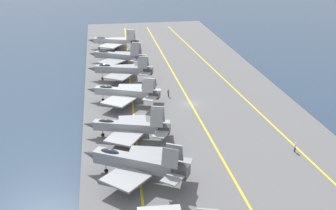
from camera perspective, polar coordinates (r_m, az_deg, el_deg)
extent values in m
plane|color=navy|center=(90.05, 3.08, -0.04)|extent=(2000.00, 2000.00, 0.00)
cube|color=slate|center=(89.98, 3.09, 0.08)|extent=(175.11, 44.95, 0.40)
cube|color=yellow|center=(93.21, 10.53, 0.67)|extent=(157.40, 8.68, 0.01)
cube|color=yellow|center=(89.90, 3.09, 0.20)|extent=(157.60, 0.36, 0.01)
cube|color=yellow|center=(88.21, -4.78, -0.29)|extent=(157.44, 7.97, 0.01)
cube|color=gray|center=(62.29, -4.71, -7.68)|extent=(7.87, 11.77, 1.88)
cone|color=#5B5E60|center=(65.39, -10.53, -6.45)|extent=(2.73, 2.94, 1.78)
cube|color=#38383A|center=(59.87, 1.83, -8.95)|extent=(2.88, 2.84, 1.60)
ellipsoid|color=#232D38|center=(63.40, -7.87, -6.33)|extent=(2.41, 3.15, 1.03)
cube|color=gray|center=(59.74, -5.76, -9.84)|extent=(7.48, 7.49, 0.28)
cube|color=gray|center=(65.22, -3.04, -6.77)|extent=(6.47, 6.62, 0.28)
cube|color=gray|center=(58.28, 0.28, -7.24)|extent=(1.93, 2.48, 2.73)
cube|color=gray|center=(59.90, 0.94, -6.37)|extent=(1.93, 2.48, 2.73)
cube|color=gray|center=(58.14, 0.60, -9.99)|extent=(3.67, 3.61, 0.20)
cube|color=gray|center=(61.92, 2.09, -7.81)|extent=(3.44, 3.18, 0.20)
cylinder|color=#B2B2B7|center=(65.12, -8.41, -8.32)|extent=(0.16, 0.16, 1.85)
cylinder|color=black|center=(65.44, -8.38, -8.79)|extent=(0.49, 0.63, 0.60)
cylinder|color=#B2B2B7|center=(61.77, -4.09, -9.96)|extent=(0.16, 0.16, 1.85)
cylinder|color=black|center=(62.11, -4.08, -10.45)|extent=(0.49, 0.63, 0.60)
cylinder|color=#B2B2B7|center=(63.80, -3.11, -8.79)|extent=(0.16, 0.16, 1.85)
cylinder|color=black|center=(64.13, -3.10, -9.26)|extent=(0.49, 0.63, 0.60)
cube|color=gray|center=(74.45, -5.72, -2.92)|extent=(4.98, 11.55, 1.55)
cone|color=#5B5E60|center=(76.26, -10.66, -2.58)|extent=(2.07, 2.54, 1.48)
cube|color=#38383A|center=(73.20, -0.45, -3.26)|extent=(2.27, 2.33, 1.32)
ellipsoid|color=#232D38|center=(75.02, -8.37, -2.23)|extent=(1.67, 2.95, 0.85)
cube|color=gray|center=(71.69, -6.02, -4.43)|extent=(6.97, 6.94, 0.28)
cube|color=gray|center=(77.50, -4.85, -2.24)|extent=(5.39, 5.33, 0.28)
cube|color=gray|center=(71.63, -1.55, -1.74)|extent=(1.60, 2.39, 3.23)
cube|color=gray|center=(73.10, -1.33, -1.22)|extent=(1.60, 2.39, 3.23)
cube|color=gray|center=(71.33, -1.09, -3.99)|extent=(3.50, 3.24, 0.20)
cube|color=gray|center=(75.21, -0.56, -2.53)|extent=(3.06, 2.55, 0.20)
cylinder|color=#B2B2B7|center=(76.18, -8.84, -3.72)|extent=(0.16, 0.16, 1.44)
cylinder|color=black|center=(76.37, -8.82, -4.01)|extent=(0.39, 0.64, 0.60)
cylinder|color=#B2B2B7|center=(73.90, -4.98, -4.39)|extent=(0.16, 0.16, 1.44)
cylinder|color=black|center=(74.09, -4.97, -4.68)|extent=(0.39, 0.64, 0.60)
cylinder|color=#B2B2B7|center=(75.79, -4.62, -3.66)|extent=(0.16, 0.16, 1.44)
cylinder|color=black|center=(75.98, -4.61, -3.94)|extent=(0.39, 0.64, 0.60)
cube|color=#9EA3A8|center=(89.78, -6.20, 1.74)|extent=(6.05, 11.71, 1.55)
cone|color=#5B5E60|center=(92.24, -10.31, 2.07)|extent=(2.23, 2.67, 1.47)
cube|color=#38383A|center=(87.77, -1.78, 1.37)|extent=(2.39, 2.49, 1.32)
ellipsoid|color=#232D38|center=(90.76, -8.41, 2.35)|extent=(1.91, 3.03, 0.85)
cube|color=#9EA3A8|center=(86.64, -6.71, 0.58)|extent=(7.71, 7.60, 0.28)
cube|color=#9EA3A8|center=(93.05, -5.22, 2.20)|extent=(6.45, 6.00, 0.28)
cube|color=#9EA3A8|center=(86.63, -2.76, 2.56)|extent=(1.65, 2.43, 2.65)
cube|color=#9EA3A8|center=(88.10, -2.48, 2.91)|extent=(1.65, 2.43, 2.65)
cube|color=#9EA3A8|center=(85.94, -2.46, 0.89)|extent=(3.59, 3.43, 0.20)
cube|color=#9EA3A8|center=(89.86, -1.72, 1.88)|extent=(3.23, 2.83, 0.20)
cylinder|color=#B2B2B7|center=(91.87, -8.80, 1.01)|extent=(0.16, 0.16, 1.66)
cylinder|color=black|center=(92.06, -8.78, 0.71)|extent=(0.43, 0.64, 0.60)
cylinder|color=#B2B2B7|center=(89.03, -5.64, 0.47)|extent=(0.16, 0.16, 1.66)
cylinder|color=black|center=(89.23, -5.63, 0.15)|extent=(0.43, 0.64, 0.60)
cylinder|color=#B2B2B7|center=(90.93, -5.21, 0.97)|extent=(0.16, 0.16, 1.66)
cylinder|color=black|center=(91.13, -5.20, 0.66)|extent=(0.43, 0.64, 0.60)
cube|color=gray|center=(103.78, -6.56, 4.77)|extent=(5.23, 12.07, 1.70)
cone|color=#5B5E60|center=(105.71, -10.28, 4.89)|extent=(2.22, 2.67, 1.61)
cube|color=#38383A|center=(102.27, -2.64, 4.63)|extent=(2.45, 2.46, 1.44)
ellipsoid|color=#232D38|center=(104.50, -8.55, 5.26)|extent=(1.77, 3.09, 0.93)
cube|color=gray|center=(100.73, -6.79, 3.88)|extent=(7.07, 7.12, 0.28)
cube|color=gray|center=(106.98, -5.90, 5.03)|extent=(5.38, 5.53, 0.28)
cube|color=gray|center=(101.03, -3.48, 5.68)|extent=(1.48, 2.44, 2.61)
cube|color=gray|center=(102.70, -3.29, 5.96)|extent=(1.48, 2.44, 2.61)
cube|color=gray|center=(100.25, -3.14, 4.25)|extent=(3.54, 3.32, 0.20)
cube|color=gray|center=(104.46, -2.68, 5.02)|extent=(3.07, 2.63, 0.20)
cylinder|color=#B2B2B7|center=(105.52, -8.90, 3.92)|extent=(0.16, 0.16, 1.90)
cylinder|color=black|center=(105.72, -8.88, 3.59)|extent=(0.39, 0.64, 0.60)
cylinder|color=#B2B2B7|center=(102.95, -6.02, 3.60)|extent=(0.16, 0.16, 1.90)
cylinder|color=black|center=(103.16, -6.00, 3.26)|extent=(0.39, 0.64, 0.60)
cylinder|color=#B2B2B7|center=(105.14, -5.71, 4.01)|extent=(0.16, 0.16, 1.90)
cylinder|color=black|center=(105.34, -5.70, 3.68)|extent=(0.39, 0.64, 0.60)
cube|color=gray|center=(117.41, -7.07, 6.61)|extent=(7.17, 11.71, 1.65)
cone|color=#5B5E60|center=(120.55, -10.19, 6.84)|extent=(2.47, 2.80, 1.57)
cube|color=#38383A|center=(114.57, -3.72, 6.34)|extent=(2.61, 2.65, 1.40)
ellipsoid|color=#232D38|center=(118.80, -8.75, 7.10)|extent=(2.19, 3.08, 0.91)
cube|color=gray|center=(114.20, -7.64, 5.85)|extent=(7.81, 7.78, 0.28)
cube|color=gray|center=(120.59, -6.15, 6.81)|extent=(6.79, 6.53, 0.28)
cube|color=gray|center=(113.62, -4.54, 7.49)|extent=(1.97, 2.54, 3.31)
cube|color=gray|center=(115.17, -4.21, 7.70)|extent=(1.97, 2.54, 3.31)
cube|color=gray|center=(112.77, -4.37, 6.06)|extent=(3.64, 3.56, 0.20)
cube|color=gray|center=(116.74, -3.54, 6.65)|extent=(3.37, 3.07, 0.20)
cylinder|color=#B2B2B7|center=(119.80, -9.04, 6.04)|extent=(0.16, 0.16, 1.47)
cylinder|color=black|center=(119.93, -9.03, 5.84)|extent=(0.47, 0.63, 0.60)
cylinder|color=#B2B2B7|center=(116.33, -6.71, 5.68)|extent=(0.16, 0.16, 1.47)
cylinder|color=black|center=(116.45, -6.70, 5.47)|extent=(0.47, 0.63, 0.60)
cylinder|color=#B2B2B7|center=(118.34, -6.25, 5.99)|extent=(0.16, 0.16, 1.47)
cylinder|color=black|center=(118.46, -6.24, 5.78)|extent=(0.47, 0.63, 0.60)
cube|color=#A8AAAF|center=(133.04, -7.51, 8.57)|extent=(5.49, 11.94, 1.54)
cone|color=#5B5E60|center=(135.29, -10.40, 8.63)|extent=(2.14, 2.65, 1.46)
cube|color=#38383A|center=(131.09, -4.47, 8.49)|extent=(2.32, 2.44, 1.30)
ellipsoid|color=#232D38|center=(134.01, -9.05, 8.91)|extent=(1.78, 3.06, 0.84)
cube|color=#A8AAAF|center=(129.64, -7.81, 7.96)|extent=(7.75, 7.58, 0.28)
cube|color=#A8AAAF|center=(136.45, -6.88, 8.74)|extent=(6.30, 5.77, 0.28)
cube|color=#A8AAAF|center=(130.13, -5.16, 9.40)|extent=(1.64, 2.47, 2.99)
cube|color=#A8AAAF|center=(131.65, -4.98, 9.55)|extent=(1.64, 2.47, 2.99)
cube|color=#A8AAAF|center=(129.18, -4.92, 8.27)|extent=(3.57, 3.37, 0.20)
cube|color=#A8AAAF|center=(133.25, -4.45, 8.72)|extent=(3.14, 2.72, 0.20)
cylinder|color=#B2B2B7|center=(134.84, -9.32, 7.93)|extent=(0.16, 0.16, 1.78)
cylinder|color=black|center=(134.98, -9.31, 7.69)|extent=(0.41, 0.64, 0.60)
cylinder|color=#B2B2B7|center=(132.09, -7.10, 7.75)|extent=(0.16, 0.16, 1.78)
cylinder|color=black|center=(132.24, -7.09, 7.51)|extent=(0.41, 0.64, 0.60)
cylinder|color=#B2B2B7|center=(134.08, -6.84, 7.98)|extent=(0.16, 0.16, 1.78)
cylinder|color=black|center=(134.22, -6.83, 7.74)|extent=(0.41, 0.64, 0.60)
cylinder|color=#232328|center=(73.42, 16.80, -5.79)|extent=(0.24, 0.24, 0.87)
cube|color=white|center=(73.09, 16.86, -5.28)|extent=(0.46, 0.42, 0.58)
sphere|color=beige|center=(72.90, 16.90, -4.99)|extent=(0.22, 0.22, 0.22)
sphere|color=white|center=(72.88, 16.90, -4.95)|extent=(0.24, 0.24, 0.24)
cylinder|color=#232328|center=(93.48, 0.06, 1.40)|extent=(0.24, 0.24, 0.84)
cube|color=brown|center=(93.22, 0.06, 1.81)|extent=(0.43, 0.46, 0.58)
sphere|color=tan|center=(93.08, 0.06, 2.05)|extent=(0.22, 0.22, 0.22)
sphere|color=brown|center=(93.06, 0.06, 2.08)|extent=(0.24, 0.24, 0.24)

